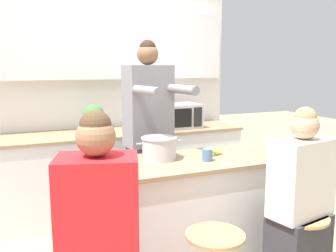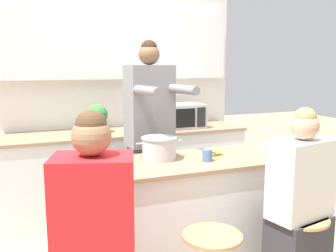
{
  "view_description": "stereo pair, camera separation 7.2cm",
  "coord_description": "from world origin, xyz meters",
  "px_view_note": "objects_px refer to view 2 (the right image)",
  "views": [
    {
      "loc": [
        -1.07,
        -2.4,
        1.6
      ],
      "look_at": [
        0.0,
        0.06,
        1.17
      ],
      "focal_mm": 40.0,
      "sensor_mm": 36.0,
      "label": 1
    },
    {
      "loc": [
        -1.0,
        -2.42,
        1.6
      ],
      "look_at": [
        0.0,
        0.06,
        1.17
      ],
      "focal_mm": 40.0,
      "sensor_mm": 36.0,
      "label": 2
    }
  ],
  "objects_px": {
    "kitchen_island": "(171,221)",
    "fruit_bowl": "(111,161)",
    "person_seated_near": "(299,220)",
    "coffee_cup_near": "(207,155)",
    "person_cooking": "(150,149)",
    "person_wrapped_blanket": "(95,249)",
    "potted_plant": "(97,117)",
    "microwave": "(178,116)",
    "cooking_pot": "(159,148)",
    "banana_bunch": "(213,152)"
  },
  "relations": [
    {
      "from": "coffee_cup_near",
      "to": "microwave",
      "type": "distance_m",
      "value": 1.57
    },
    {
      "from": "kitchen_island",
      "to": "person_cooking",
      "type": "relative_size",
      "value": 0.91
    },
    {
      "from": "person_seated_near",
      "to": "cooking_pot",
      "type": "distance_m",
      "value": 1.07
    },
    {
      "from": "person_cooking",
      "to": "cooking_pot",
      "type": "bearing_deg",
      "value": -106.25
    },
    {
      "from": "cooking_pot",
      "to": "microwave",
      "type": "height_order",
      "value": "microwave"
    },
    {
      "from": "fruit_bowl",
      "to": "banana_bunch",
      "type": "bearing_deg",
      "value": 3.04
    },
    {
      "from": "person_seated_near",
      "to": "banana_bunch",
      "type": "xyz_separation_m",
      "value": [
        -0.29,
        0.66,
        0.34
      ]
    },
    {
      "from": "person_seated_near",
      "to": "coffee_cup_near",
      "type": "bearing_deg",
      "value": 117.11
    },
    {
      "from": "person_wrapped_blanket",
      "to": "banana_bunch",
      "type": "relative_size",
      "value": 7.87
    },
    {
      "from": "kitchen_island",
      "to": "person_wrapped_blanket",
      "type": "xyz_separation_m",
      "value": [
        -0.68,
        -0.6,
        0.2
      ]
    },
    {
      "from": "fruit_bowl",
      "to": "potted_plant",
      "type": "xyz_separation_m",
      "value": [
        0.19,
        1.45,
        0.11
      ]
    },
    {
      "from": "person_wrapped_blanket",
      "to": "fruit_bowl",
      "type": "height_order",
      "value": "person_wrapped_blanket"
    },
    {
      "from": "person_seated_near",
      "to": "potted_plant",
      "type": "bearing_deg",
      "value": 102.27
    },
    {
      "from": "fruit_bowl",
      "to": "person_wrapped_blanket",
      "type": "bearing_deg",
      "value": -111.31
    },
    {
      "from": "person_wrapped_blanket",
      "to": "coffee_cup_near",
      "type": "xyz_separation_m",
      "value": [
        0.92,
        0.52,
        0.3
      ]
    },
    {
      "from": "kitchen_island",
      "to": "person_seated_near",
      "type": "xyz_separation_m",
      "value": [
        0.65,
        -0.6,
        0.14
      ]
    },
    {
      "from": "cooking_pot",
      "to": "banana_bunch",
      "type": "bearing_deg",
      "value": -5.32
    },
    {
      "from": "cooking_pot",
      "to": "fruit_bowl",
      "type": "relative_size",
      "value": 1.63
    },
    {
      "from": "fruit_bowl",
      "to": "cooking_pot",
      "type": "bearing_deg",
      "value": 12.33
    },
    {
      "from": "person_cooking",
      "to": "fruit_bowl",
      "type": "xyz_separation_m",
      "value": [
        -0.45,
        -0.49,
        0.06
      ]
    },
    {
      "from": "person_cooking",
      "to": "potted_plant",
      "type": "relative_size",
      "value": 6.0
    },
    {
      "from": "cooking_pot",
      "to": "person_seated_near",
      "type": "bearing_deg",
      "value": -44.35
    },
    {
      "from": "person_seated_near",
      "to": "cooking_pot",
      "type": "height_order",
      "value": "person_seated_near"
    },
    {
      "from": "kitchen_island",
      "to": "coffee_cup_near",
      "type": "bearing_deg",
      "value": -19.48
    },
    {
      "from": "fruit_bowl",
      "to": "coffee_cup_near",
      "type": "bearing_deg",
      "value": -8.22
    },
    {
      "from": "cooking_pot",
      "to": "banana_bunch",
      "type": "xyz_separation_m",
      "value": [
        0.43,
        -0.04,
        -0.06
      ]
    },
    {
      "from": "person_seated_near",
      "to": "microwave",
      "type": "xyz_separation_m",
      "value": [
        0.01,
        2.02,
        0.43
      ]
    },
    {
      "from": "cooking_pot",
      "to": "fruit_bowl",
      "type": "xyz_separation_m",
      "value": [
        -0.38,
        -0.08,
        -0.04
      ]
    },
    {
      "from": "kitchen_island",
      "to": "person_cooking",
      "type": "xyz_separation_m",
      "value": [
        0.02,
        0.51,
        0.44
      ]
    },
    {
      "from": "person_wrapped_blanket",
      "to": "fruit_bowl",
      "type": "bearing_deg",
      "value": 85.96
    },
    {
      "from": "fruit_bowl",
      "to": "coffee_cup_near",
      "type": "relative_size",
      "value": 2.02
    },
    {
      "from": "fruit_bowl",
      "to": "potted_plant",
      "type": "relative_size",
      "value": 0.71
    },
    {
      "from": "person_cooking",
      "to": "potted_plant",
      "type": "bearing_deg",
      "value": 98.98
    },
    {
      "from": "cooking_pot",
      "to": "coffee_cup_near",
      "type": "bearing_deg",
      "value": -30.64
    },
    {
      "from": "person_cooking",
      "to": "microwave",
      "type": "distance_m",
      "value": 1.13
    },
    {
      "from": "kitchen_island",
      "to": "fruit_bowl",
      "type": "relative_size",
      "value": 7.67
    },
    {
      "from": "person_wrapped_blanket",
      "to": "person_cooking",
      "type": "bearing_deg",
      "value": 75.33
    },
    {
      "from": "microwave",
      "to": "potted_plant",
      "type": "distance_m",
      "value": 0.91
    },
    {
      "from": "person_wrapped_blanket",
      "to": "coffee_cup_near",
      "type": "height_order",
      "value": "person_wrapped_blanket"
    },
    {
      "from": "fruit_bowl",
      "to": "potted_plant",
      "type": "bearing_deg",
      "value": 82.4
    },
    {
      "from": "kitchen_island",
      "to": "fruit_bowl",
      "type": "distance_m",
      "value": 0.66
    },
    {
      "from": "person_cooking",
      "to": "coffee_cup_near",
      "type": "height_order",
      "value": "person_cooking"
    },
    {
      "from": "fruit_bowl",
      "to": "microwave",
      "type": "bearing_deg",
      "value": 51.89
    },
    {
      "from": "kitchen_island",
      "to": "potted_plant",
      "type": "bearing_deg",
      "value": 99.4
    },
    {
      "from": "person_seated_near",
      "to": "coffee_cup_near",
      "type": "distance_m",
      "value": 0.75
    },
    {
      "from": "person_cooking",
      "to": "coffee_cup_near",
      "type": "bearing_deg",
      "value": -74.7
    },
    {
      "from": "fruit_bowl",
      "to": "kitchen_island",
      "type": "bearing_deg",
      "value": -1.48
    },
    {
      "from": "person_cooking",
      "to": "person_wrapped_blanket",
      "type": "distance_m",
      "value": 1.33
    },
    {
      "from": "fruit_bowl",
      "to": "microwave",
      "type": "relative_size",
      "value": 0.38
    },
    {
      "from": "person_cooking",
      "to": "banana_bunch",
      "type": "distance_m",
      "value": 0.57
    }
  ]
}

